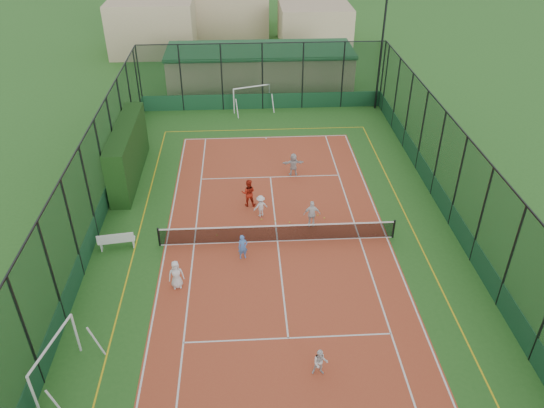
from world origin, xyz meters
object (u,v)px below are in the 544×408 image
at_px(clubhouse, 260,67).
at_px(child_near_right, 320,363).
at_px(white_bench, 117,240).
at_px(child_far_left, 261,206).
at_px(futsal_goal_near, 56,362).
at_px(coach, 248,193).
at_px(child_far_back, 293,164).
at_px(child_far_right, 312,214).
at_px(floodlight_ne, 381,55).
at_px(child_near_left, 176,274).
at_px(child_near_mid, 243,247).
at_px(futsal_goal_far, 252,99).

xyz_separation_m(clubhouse, child_near_right, (1.00, -30.17, -0.98)).
distance_m(white_bench, child_far_left, 7.45).
relative_size(futsal_goal_near, child_far_left, 2.38).
relative_size(clubhouse, futsal_goal_near, 5.18).
bearing_deg(coach, child_near_right, 104.98).
height_order(futsal_goal_near, child_far_back, futsal_goal_near).
distance_m(child_far_left, child_far_right, 2.81).
height_order(floodlight_ne, child_near_left, floodlight_ne).
bearing_deg(child_far_left, child_near_left, 31.03).
bearing_deg(white_bench, futsal_goal_near, -102.11).
bearing_deg(floodlight_ne, child_near_mid, -120.09).
bearing_deg(white_bench, child_far_back, 28.17).
distance_m(clubhouse, white_bench, 23.43).
height_order(clubhouse, futsal_goal_far, clubhouse).
bearing_deg(floodlight_ne, child_far_right, -113.70).
bearing_deg(floodlight_ne, white_bench, -134.53).
height_order(child_far_right, coach, coach).
relative_size(white_bench, child_near_right, 1.49).
bearing_deg(child_far_right, clubhouse, -84.51).
relative_size(floodlight_ne, child_far_right, 5.51).
xyz_separation_m(child_near_right, child_far_right, (0.84, 9.37, 0.17)).
bearing_deg(child_near_right, child_near_left, 142.23).
distance_m(child_far_left, child_far_back, 4.82).
bearing_deg(child_near_left, white_bench, 125.99).
relative_size(clubhouse, child_far_right, 10.15).
distance_m(white_bench, child_near_right, 11.96).
bearing_deg(futsal_goal_far, coach, -110.05).
bearing_deg(child_far_back, clubhouse, -87.77).
xyz_separation_m(futsal_goal_far, child_near_left, (-3.81, -19.74, -0.24)).
bearing_deg(child_near_mid, futsal_goal_near, -149.34).
bearing_deg(child_near_mid, floodlight_ne, 45.26).
relative_size(clubhouse, coach, 9.68).
height_order(futsal_goal_near, futsal_goal_far, futsal_goal_near).
bearing_deg(futsal_goal_far, child_near_mid, -110.64).
height_order(child_far_left, child_far_back, child_far_back).
bearing_deg(child_near_mid, child_near_right, -83.35).
height_order(floodlight_ne, futsal_goal_far, floodlight_ne).
height_order(child_near_mid, coach, coach).
bearing_deg(clubhouse, white_bench, -109.46).
relative_size(white_bench, child_near_mid, 1.37).
bearing_deg(futsal_goal_near, white_bench, 9.83).
bearing_deg(clubhouse, floodlight_ne, -32.12).
bearing_deg(child_near_left, futsal_goal_far, 68.74).
height_order(white_bench, child_far_back, child_far_back).
relative_size(futsal_goal_far, child_near_left, 2.11).
bearing_deg(white_bench, futsal_goal_far, 59.44).
distance_m(child_near_mid, child_far_back, 8.42).
height_order(white_bench, child_near_right, child_near_right).
distance_m(floodlight_ne, child_far_right, 17.15).
bearing_deg(white_bench, child_near_left, -51.63).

